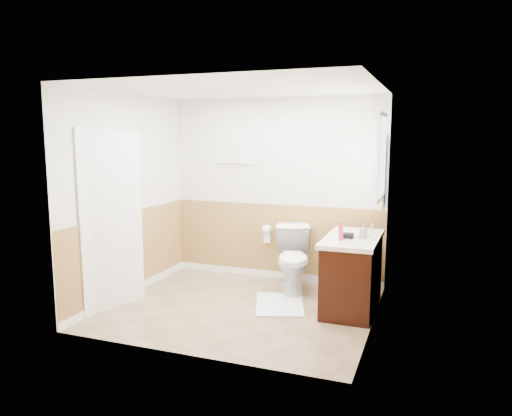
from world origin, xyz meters
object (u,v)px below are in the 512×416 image
at_px(vanity_cabinet, 352,275).
at_px(soap_dispenser, 363,231).
at_px(lotion_bottle, 341,231).
at_px(bath_mat, 279,304).
at_px(toilet, 293,259).

distance_m(vanity_cabinet, soap_dispenser, 0.55).
bearing_deg(soap_dispenser, vanity_cabinet, 149.14).
xyz_separation_m(lotion_bottle, soap_dispenser, (0.22, 0.18, -0.03)).
xyz_separation_m(bath_mat, soap_dispenser, (0.94, 0.12, 0.92)).
bearing_deg(lotion_bottle, vanity_cabinet, 68.40).
relative_size(toilet, lotion_bottle, 3.75).
bearing_deg(soap_dispenser, bath_mat, -172.80).
xyz_separation_m(bath_mat, vanity_cabinet, (0.82, 0.19, 0.39)).
relative_size(bath_mat, soap_dispenser, 4.74).
distance_m(bath_mat, soap_dispenser, 1.32).
bearing_deg(vanity_cabinet, bath_mat, -166.90).
relative_size(bath_mat, lotion_bottle, 3.64).
bearing_deg(bath_mat, vanity_cabinet, 13.10).
distance_m(bath_mat, vanity_cabinet, 0.92).
bearing_deg(toilet, soap_dispenser, -45.03).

